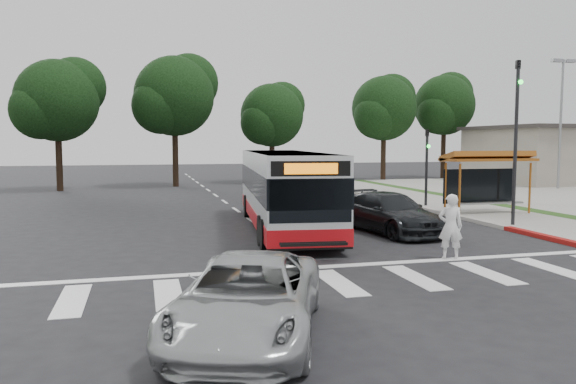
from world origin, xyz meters
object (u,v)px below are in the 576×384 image
object	(u,v)px
transit_bus	(284,191)
pedestrian	(451,227)
silver_suv_south	(248,298)
dark_sedan	(390,213)

from	to	relation	value
transit_bus	pedestrian	xyz separation A→B (m)	(3.23, -6.68, -0.54)
pedestrian	silver_suv_south	xyz separation A→B (m)	(-6.83, -4.98, -0.25)
dark_sedan	silver_suv_south	xyz separation A→B (m)	(-7.17, -9.76, -0.05)
pedestrian	dark_sedan	distance (m)	4.80
transit_bus	silver_suv_south	size ratio (longest dim) A/B	2.31
silver_suv_south	transit_bus	bearing A→B (deg)	92.83
transit_bus	pedestrian	world-z (taller)	transit_bus
transit_bus	dark_sedan	distance (m)	4.11
dark_sedan	silver_suv_south	world-z (taller)	dark_sedan
transit_bus	dark_sedan	world-z (taller)	transit_bus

